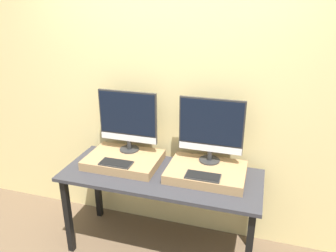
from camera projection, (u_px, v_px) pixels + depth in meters
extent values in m
cube|color=#DBC684|center=(174.00, 96.00, 2.81)|extent=(8.00, 0.04, 2.60)
cube|color=#2D2D33|center=(161.00, 175.00, 2.67)|extent=(1.62, 0.64, 0.03)
cube|color=black|center=(68.00, 216.00, 2.78)|extent=(0.05, 0.05, 0.72)
cube|color=black|center=(98.00, 185.00, 3.25)|extent=(0.05, 0.05, 0.72)
cube|color=black|center=(253.00, 211.00, 2.84)|extent=(0.05, 0.05, 0.72)
cube|color=#99754C|center=(124.00, 160.00, 2.82)|extent=(0.62, 0.45, 0.08)
cylinder|color=#282828|center=(129.00, 149.00, 2.91)|extent=(0.17, 0.17, 0.01)
cylinder|color=#282828|center=(129.00, 145.00, 2.90)|extent=(0.04, 0.04, 0.08)
cube|color=#282828|center=(128.00, 117.00, 2.80)|extent=(0.52, 0.02, 0.45)
cube|color=black|center=(127.00, 114.00, 2.78)|extent=(0.50, 0.00, 0.37)
cube|color=silver|center=(128.00, 138.00, 2.86)|extent=(0.51, 0.00, 0.06)
cube|color=#2D2D2D|center=(116.00, 163.00, 2.67)|extent=(0.27, 0.13, 0.01)
cube|color=black|center=(116.00, 162.00, 2.67)|extent=(0.25, 0.12, 0.00)
cube|color=#99754C|center=(206.00, 172.00, 2.62)|extent=(0.62, 0.45, 0.08)
cylinder|color=#282828|center=(209.00, 160.00, 2.72)|extent=(0.17, 0.17, 0.01)
cylinder|color=#282828|center=(210.00, 155.00, 2.70)|extent=(0.04, 0.04, 0.08)
cube|color=#282828|center=(211.00, 126.00, 2.60)|extent=(0.52, 0.02, 0.45)
cube|color=black|center=(211.00, 123.00, 2.58)|extent=(0.50, 0.00, 0.37)
cube|color=silver|center=(210.00, 148.00, 2.66)|extent=(0.51, 0.00, 0.06)
cube|color=#2D2D2D|center=(203.00, 176.00, 2.47)|extent=(0.27, 0.13, 0.01)
cube|color=black|center=(203.00, 175.00, 2.47)|extent=(0.25, 0.12, 0.00)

